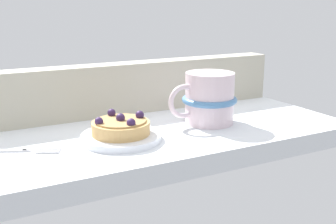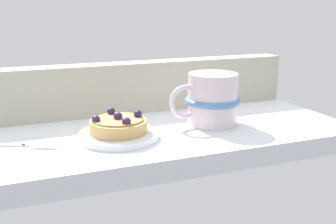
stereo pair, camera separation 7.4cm
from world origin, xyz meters
TOP-DOWN VIEW (x-y plane):
  - ground_plane at (0.00, 0.00)cm, footprint 71.97×31.58cm
  - window_rail_back at (0.00, 13.35)cm, footprint 70.53×4.89cm
  - dessert_plate at (-6.86, -3.47)cm, footprint 13.28×13.28cm
  - raspberry_tart at (-6.86, -3.47)cm, footprint 9.60×9.60cm
  - coffee_mug at (11.59, -1.45)cm, footprint 13.83×10.34cm
  - dessert_fork at (-24.89, 0.03)cm, footprint 16.98×9.47cm

SIDE VIEW (x-z plane):
  - ground_plane at x=0.00cm, z-range -3.49..0.00cm
  - dessert_fork at x=-24.89cm, z-range 0.00..0.60cm
  - dessert_plate at x=-6.86cm, z-range -0.04..1.11cm
  - raspberry_tart at x=-6.86cm, z-range 0.65..4.18cm
  - coffee_mug at x=11.59cm, z-range -0.04..9.59cm
  - window_rail_back at x=0.00cm, z-range 0.00..10.24cm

